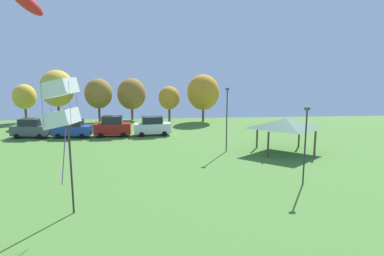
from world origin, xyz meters
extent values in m
cube|color=white|center=(-5.31, 19.38, 7.77)|extent=(1.85, 1.75, 1.08)
cube|color=white|center=(-5.31, 19.38, 6.20)|extent=(1.85, 1.75, 1.08)
cylinder|color=purple|center=(-5.99, 18.71, 6.98)|extent=(0.02, 0.02, 2.36)
cylinder|color=purple|center=(-4.63, 18.71, 6.98)|extent=(0.02, 0.02, 2.36)
cylinder|color=purple|center=(-5.99, 20.06, 6.98)|extent=(0.02, 0.02, 2.36)
cylinder|color=purple|center=(-4.63, 20.06, 6.98)|extent=(0.02, 0.02, 2.36)
cylinder|color=purple|center=(-5.31, 19.38, 4.11)|extent=(0.49, 0.16, 3.15)
ellipsoid|color=red|center=(-12.66, 36.15, 14.81)|extent=(2.16, 5.83, 2.63)
cube|color=#4C5156|center=(-16.65, 45.19, 0.94)|extent=(4.91, 2.49, 1.23)
cube|color=#1E232D|center=(-16.65, 45.19, 1.98)|extent=(2.79, 2.07, 0.86)
cylinder|color=black|center=(-15.33, 44.06, 0.32)|extent=(0.66, 0.30, 0.64)
cylinder|color=black|center=(-15.08, 45.94, 0.32)|extent=(0.66, 0.30, 0.64)
cylinder|color=black|center=(-18.22, 44.44, 0.32)|extent=(0.66, 0.30, 0.64)
cylinder|color=black|center=(-17.97, 46.32, 0.32)|extent=(0.66, 0.30, 0.64)
cube|color=#234299|center=(-11.59, 44.98, 0.90)|extent=(4.91, 2.18, 1.15)
cube|color=#1E232D|center=(-11.59, 44.98, 1.88)|extent=(2.75, 1.89, 0.81)
cylinder|color=black|center=(-10.17, 43.95, 0.32)|extent=(0.65, 0.26, 0.64)
cylinder|color=black|center=(-10.04, 45.81, 0.32)|extent=(0.65, 0.26, 0.64)
cylinder|color=black|center=(-13.13, 44.15, 0.32)|extent=(0.65, 0.26, 0.64)
cylinder|color=black|center=(-13.01, 46.01, 0.32)|extent=(0.65, 0.26, 0.64)
cube|color=maroon|center=(-6.52, 45.06, 1.00)|extent=(4.62, 1.90, 1.37)
cube|color=#1E232D|center=(-6.52, 45.06, 2.17)|extent=(2.56, 1.70, 0.96)
cylinder|color=black|center=(-5.08, 44.21, 0.32)|extent=(0.65, 0.24, 0.64)
cylinder|color=black|center=(-5.13, 45.99, 0.32)|extent=(0.65, 0.24, 0.64)
cylinder|color=black|center=(-7.92, 44.13, 0.32)|extent=(0.65, 0.24, 0.64)
cylinder|color=black|center=(-7.96, 45.91, 0.32)|extent=(0.65, 0.24, 0.64)
cube|color=silver|center=(-1.46, 45.36, 0.95)|extent=(4.89, 2.37, 1.26)
cube|color=#1E232D|center=(-1.46, 45.36, 2.02)|extent=(2.77, 1.98, 0.88)
cylinder|color=black|center=(0.10, 44.62, 0.32)|extent=(0.66, 0.29, 0.64)
cylinder|color=black|center=(-0.11, 46.45, 0.32)|extent=(0.66, 0.29, 0.64)
cylinder|color=black|center=(-2.80, 44.28, 0.32)|extent=(0.66, 0.29, 0.64)
cylinder|color=black|center=(-3.01, 46.11, 0.32)|extent=(0.66, 0.29, 0.64)
cylinder|color=brown|center=(10.24, 33.25, 1.30)|extent=(0.20, 0.20, 2.60)
cylinder|color=brown|center=(15.00, 33.25, 1.30)|extent=(0.20, 0.20, 2.60)
cylinder|color=brown|center=(10.24, 37.29, 1.30)|extent=(0.20, 0.20, 2.60)
cylinder|color=brown|center=(15.00, 37.29, 1.30)|extent=(0.20, 0.20, 2.60)
pyramid|color=#3D604C|center=(12.62, 35.27, 3.10)|extent=(6.17, 5.23, 1.00)
cylinder|color=#2D2D33|center=(-5.55, 21.49, 3.11)|extent=(0.12, 0.12, 6.21)
cube|color=#4C4C51|center=(-5.55, 21.49, 6.33)|extent=(0.36, 0.20, 0.24)
cylinder|color=#2D2D33|center=(10.54, 25.32, 2.85)|extent=(0.12, 0.12, 5.70)
cube|color=#4C4C51|center=(10.54, 25.32, 5.82)|extent=(0.36, 0.20, 0.24)
cylinder|color=#2D2D33|center=(6.58, 35.95, 3.24)|extent=(0.12, 0.12, 6.48)
cube|color=#4C4C51|center=(6.58, 35.95, 6.60)|extent=(0.36, 0.20, 0.24)
cylinder|color=brown|center=(-22.21, 58.11, 1.37)|extent=(0.36, 0.36, 2.75)
ellipsoid|color=gold|center=(-22.21, 58.11, 4.10)|extent=(3.62, 3.62, 3.99)
cylinder|color=brown|center=(-16.49, 56.38, 1.77)|extent=(0.36, 0.36, 3.55)
ellipsoid|color=gold|center=(-16.49, 56.38, 5.50)|extent=(5.20, 5.20, 5.72)
cylinder|color=brown|center=(-10.36, 57.25, 1.48)|extent=(0.36, 0.36, 2.96)
ellipsoid|color=olive|center=(-10.36, 57.25, 4.60)|extent=(4.36, 4.36, 4.80)
cylinder|color=brown|center=(-5.26, 59.05, 1.29)|extent=(0.36, 0.36, 2.59)
ellipsoid|color=olive|center=(-5.26, 59.05, 4.36)|extent=(4.73, 4.73, 5.20)
cylinder|color=brown|center=(0.97, 56.59, 1.30)|extent=(0.36, 0.36, 2.60)
ellipsoid|color=gold|center=(0.97, 56.59, 3.88)|extent=(3.41, 3.41, 3.75)
cylinder|color=brown|center=(6.48, 56.36, 1.40)|extent=(0.36, 0.36, 2.80)
ellipsoid|color=gold|center=(6.48, 56.36, 4.75)|extent=(5.20, 5.20, 5.72)
camera|label=1|loc=(0.04, 1.21, 8.85)|focal=32.00mm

